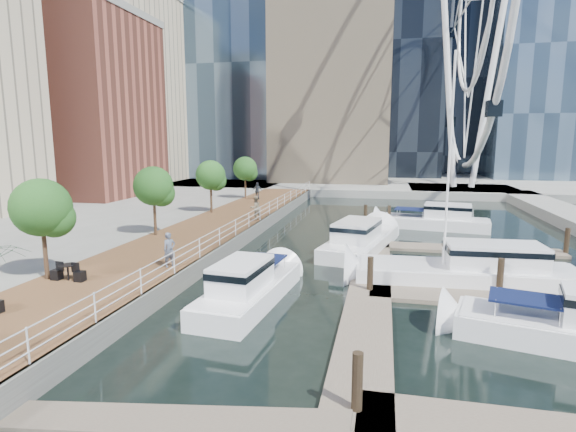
% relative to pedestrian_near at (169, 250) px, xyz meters
% --- Properties ---
extents(ground, '(520.00, 520.00, 0.00)m').
position_rel_pedestrian_near_xyz_m(ground, '(6.86, -7.05, -1.87)').
color(ground, black).
rests_on(ground, ground).
extents(boardwalk, '(6.00, 60.00, 1.00)m').
position_rel_pedestrian_near_xyz_m(boardwalk, '(-2.14, 7.95, -1.37)').
color(boardwalk, brown).
rests_on(boardwalk, ground).
extents(seawall, '(0.25, 60.00, 1.00)m').
position_rel_pedestrian_near_xyz_m(seawall, '(0.86, 7.95, -1.37)').
color(seawall, '#595954').
rests_on(seawall, ground).
extents(land_far, '(200.00, 114.00, 1.00)m').
position_rel_pedestrian_near_xyz_m(land_far, '(6.86, 94.95, -1.37)').
color(land_far, gray).
rests_on(land_far, ground).
extents(pier, '(14.00, 12.00, 1.00)m').
position_rel_pedestrian_near_xyz_m(pier, '(20.86, 44.95, -1.37)').
color(pier, gray).
rests_on(pier, ground).
extents(railing, '(0.10, 60.00, 1.05)m').
position_rel_pedestrian_near_xyz_m(railing, '(0.76, 7.95, -0.35)').
color(railing, white).
rests_on(railing, boardwalk).
extents(floating_docks, '(16.00, 34.00, 2.60)m').
position_rel_pedestrian_near_xyz_m(floating_docks, '(14.83, 2.93, -1.38)').
color(floating_docks, '#6D6051').
rests_on(floating_docks, ground).
extents(midrise_condos, '(19.00, 67.00, 28.00)m').
position_rel_pedestrian_near_xyz_m(midrise_condos, '(-26.71, 19.77, 11.54)').
color(midrise_condos, '#BCAD8E').
rests_on(midrise_condos, ground).
extents(street_trees, '(2.60, 42.60, 4.60)m').
position_rel_pedestrian_near_xyz_m(street_trees, '(-4.54, 6.95, 2.42)').
color(street_trees, '#3F2B1C').
rests_on(street_trees, ground).
extents(pedestrian_near, '(0.72, 0.76, 1.75)m').
position_rel_pedestrian_near_xyz_m(pedestrian_near, '(0.00, 0.00, 0.00)').
color(pedestrian_near, '#4D5667').
rests_on(pedestrian_near, boardwalk).
extents(pedestrian_mid, '(1.17, 1.19, 1.94)m').
position_rel_pedestrian_near_xyz_m(pedestrian_mid, '(0.36, 14.01, 0.09)').
color(pedestrian_mid, gray).
rests_on(pedestrian_mid, boardwalk).
extents(pedestrian_far, '(1.09, 0.47, 1.84)m').
position_rel_pedestrian_near_xyz_m(pedestrian_far, '(-3.07, 26.62, 0.05)').
color(pedestrian_far, '#2F333A').
rests_on(pedestrian_far, boardwalk).
extents(moored_yachts, '(25.22, 39.05, 11.50)m').
position_rel_pedestrian_near_xyz_m(moored_yachts, '(15.04, 4.57, -1.87)').
color(moored_yachts, white).
rests_on(moored_yachts, ground).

